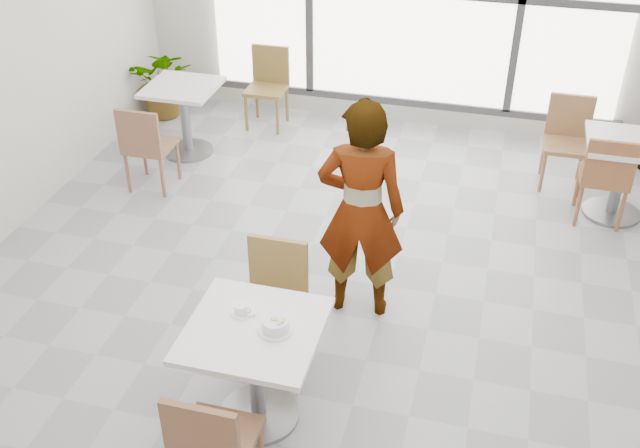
% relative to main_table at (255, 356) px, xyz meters
% --- Properties ---
extents(floor, '(7.00, 7.00, 0.00)m').
position_rel_main_table_xyz_m(floor, '(0.19, 1.12, -0.52)').
color(floor, '#9E9EA5').
rests_on(floor, ground).
extents(main_table, '(0.80, 0.80, 0.75)m').
position_rel_main_table_xyz_m(main_table, '(0.00, 0.00, 0.00)').
color(main_table, white).
rests_on(main_table, ground).
extents(chair_near, '(0.42, 0.42, 0.87)m').
position_rel_main_table_xyz_m(chair_near, '(-0.02, -0.67, -0.02)').
color(chair_near, brown).
rests_on(chair_near, ground).
extents(chair_far, '(0.42, 0.42, 0.87)m').
position_rel_main_table_xyz_m(chair_far, '(-0.09, 0.65, -0.02)').
color(chair_far, '#9E7D41').
rests_on(chair_far, ground).
extents(oatmeal_bowl, '(0.21, 0.21, 0.10)m').
position_rel_main_table_xyz_m(oatmeal_bowl, '(0.13, 0.01, 0.27)').
color(oatmeal_bowl, white).
rests_on(oatmeal_bowl, main_table).
extents(coffee_cup, '(0.16, 0.13, 0.07)m').
position_rel_main_table_xyz_m(coffee_cup, '(-0.11, 0.10, 0.26)').
color(coffee_cup, white).
rests_on(coffee_cup, main_table).
extents(person, '(0.67, 0.48, 1.73)m').
position_rel_main_table_xyz_m(person, '(0.38, 1.25, 0.34)').
color(person, black).
rests_on(person, ground).
extents(bg_table_left, '(0.70, 0.70, 0.75)m').
position_rel_main_table_xyz_m(bg_table_left, '(-1.91, 3.29, -0.04)').
color(bg_table_left, white).
rests_on(bg_table_left, ground).
extents(bg_table_right, '(0.70, 0.70, 0.75)m').
position_rel_main_table_xyz_m(bg_table_right, '(2.35, 3.15, -0.04)').
color(bg_table_right, white).
rests_on(bg_table_right, ground).
extents(bg_chair_left_near, '(0.42, 0.42, 0.87)m').
position_rel_main_table_xyz_m(bg_chair_left_near, '(-1.94, 2.47, -0.02)').
color(bg_chair_left_near, '#8F6045').
rests_on(bg_chair_left_near, ground).
extents(bg_chair_left_far, '(0.42, 0.42, 0.87)m').
position_rel_main_table_xyz_m(bg_chair_left_far, '(-1.30, 4.20, -0.02)').
color(bg_chair_left_far, olive).
rests_on(bg_chair_left_far, ground).
extents(bg_chair_right_near, '(0.42, 0.42, 0.87)m').
position_rel_main_table_xyz_m(bg_chair_right_near, '(2.20, 2.95, -0.02)').
color(bg_chair_right_near, brown).
rests_on(bg_chair_right_near, ground).
extents(bg_chair_right_far, '(0.42, 0.42, 0.87)m').
position_rel_main_table_xyz_m(bg_chair_right_far, '(1.88, 3.66, -0.02)').
color(bg_chair_right_far, '#976A44').
rests_on(bg_chair_right_far, ground).
extents(plant_left, '(0.83, 0.75, 0.82)m').
position_rel_main_table_xyz_m(plant_left, '(-2.51, 4.09, -0.11)').
color(plant_left, '#3E7D3C').
rests_on(plant_left, ground).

